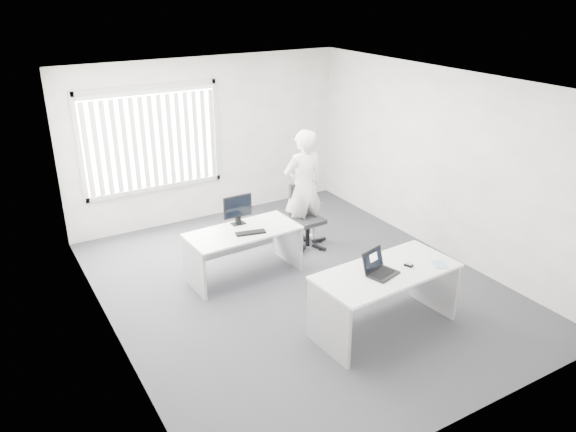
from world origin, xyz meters
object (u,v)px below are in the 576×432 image
office_chair (306,227)px  monitor (238,210)px  desk_near (386,287)px  person (303,188)px  desk_far (243,243)px  laptop (384,264)px

office_chair → monitor: 1.42m
desk_near → person: person is taller
desk_far → office_chair: office_chair is taller
desk_near → monitor: size_ratio=4.15×
person → office_chair: bearing=80.7°
monitor → desk_near: bearing=-70.6°
desk_near → person: 2.66m
person → monitor: size_ratio=4.30×
laptop → person: bearing=62.1°
office_chair → person: bearing=78.1°
office_chair → laptop: size_ratio=2.88×
desk_far → desk_near: bearing=-69.6°
desk_far → laptop: bearing=-72.8°
desk_near → desk_far: size_ratio=1.12×
desk_near → laptop: laptop is taller
office_chair → monitor: size_ratio=2.33×
monitor → desk_far: bearing=-100.6°
person → monitor: person is taller
laptop → monitor: size_ratio=0.81×
office_chair → laptop: (-0.55, -2.54, 0.62)m
desk_far → laptop: 2.28m
person → monitor: bearing=13.6°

